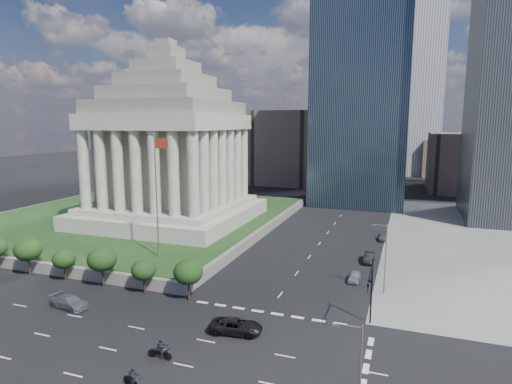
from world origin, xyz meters
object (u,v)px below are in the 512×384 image
at_px(pickup_truck, 236,326).
at_px(parked_sedan_far, 382,237).
at_px(flagpole, 157,189).
at_px(suv_grey, 70,302).
at_px(traffic_signal_ne, 371,286).
at_px(motorcycle_trail, 160,349).
at_px(street_lamp_south, 357,383).
at_px(motorcycle_lead, 132,378).
at_px(war_memorial, 169,133).
at_px(street_lamp_north, 384,255).
at_px(parked_sedan_mid, 369,258).
at_px(parked_sedan_near, 354,277).

relative_size(pickup_truck, parked_sedan_far, 1.58).
height_order(flagpole, suv_grey, flagpole).
xyz_separation_m(traffic_signal_ne, suv_grey, (-36.84, -6.98, -4.45)).
bearing_deg(parked_sedan_far, motorcycle_trail, -115.34).
relative_size(street_lamp_south, motorcycle_lead, 3.91).
xyz_separation_m(street_lamp_south, motorcycle_lead, (-19.82, 1.25, -4.71)).
bearing_deg(war_memorial, street_lamp_south, -48.77).
bearing_deg(flagpole, pickup_truck, -38.64).
height_order(war_memorial, parked_sedan_far, war_memorial).
bearing_deg(war_memorial, traffic_signal_ne, -36.42).
bearing_deg(suv_grey, parked_sedan_far, -29.14).
height_order(street_lamp_north, parked_sedan_far, street_lamp_north).
height_order(street_lamp_south, street_lamp_north, same).
height_order(parked_sedan_mid, motorcycle_trail, motorcycle_trail).
bearing_deg(pickup_truck, motorcycle_lead, 149.87).
relative_size(parked_sedan_far, motorcycle_lead, 1.48).
bearing_deg(suv_grey, motorcycle_lead, -114.40).
xyz_separation_m(flagpole, parked_sedan_far, (33.33, 29.48, -12.47)).
distance_m(war_memorial, parked_sedan_far, 50.31).
height_order(traffic_signal_ne, street_lamp_north, street_lamp_north).
bearing_deg(parked_sedan_mid, motorcycle_trail, -115.60).
relative_size(pickup_truck, motorcycle_trail, 2.17).
xyz_separation_m(flagpole, motorcycle_lead, (15.33, -28.75, -12.16)).
relative_size(flagpole, traffic_signal_ne, 2.50).
height_order(flagpole, motorcycle_trail, flagpole).
distance_m(flagpole, traffic_signal_ne, 36.69).
xyz_separation_m(street_lamp_south, pickup_truck, (-14.91, 13.81, -4.83)).
height_order(war_memorial, flagpole, war_memorial).
height_order(war_memorial, suv_grey, war_memorial).
bearing_deg(motorcycle_trail, motorcycle_lead, -87.13).
relative_size(street_lamp_north, parked_sedan_near, 2.50).
bearing_deg(parked_sedan_near, parked_sedan_mid, 82.74).
distance_m(parked_sedan_mid, motorcycle_lead, 46.45).
bearing_deg(pickup_truck, suv_grey, 84.00).
height_order(suv_grey, parked_sedan_mid, suv_grey).
height_order(flagpole, street_lamp_north, flagpole).
bearing_deg(suv_grey, parked_sedan_mid, -39.01).
xyz_separation_m(parked_sedan_mid, parked_sedan_far, (1.26, 14.89, -0.15)).
bearing_deg(parked_sedan_mid, parked_sedan_near, -98.84).
distance_m(flagpole, parked_sedan_near, 33.58).
bearing_deg(suv_grey, flagpole, 0.07).
xyz_separation_m(pickup_truck, parked_sedan_mid, (11.82, 30.77, -0.04)).
height_order(parked_sedan_near, motorcycle_trail, motorcycle_trail).
distance_m(flagpole, motorcycle_lead, 34.77).
bearing_deg(flagpole, parked_sedan_mid, 24.46).
bearing_deg(suv_grey, street_lamp_north, -55.78).
height_order(traffic_signal_ne, parked_sedan_far, traffic_signal_ne).
distance_m(traffic_signal_ne, street_lamp_north, 11.34).
bearing_deg(street_lamp_north, pickup_truck, -130.95).
bearing_deg(motorcycle_trail, flagpole, 121.98).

